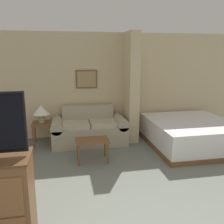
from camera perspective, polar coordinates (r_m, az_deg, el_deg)
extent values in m
cube|color=#CCB78E|center=(6.28, -3.25, 5.89)|extent=(7.42, 0.12, 2.60)
cube|color=#70644E|center=(6.50, -3.01, -5.37)|extent=(7.42, 0.02, 0.06)
cube|color=brown|center=(6.15, -5.86, 7.48)|extent=(0.52, 0.02, 0.44)
cube|color=#9E845B|center=(6.14, -5.84, 7.46)|extent=(0.45, 0.01, 0.37)
cube|color=#CCB78E|center=(6.06, 4.43, 5.61)|extent=(0.24, 0.66, 2.60)
cube|color=tan|center=(5.98, -5.18, -5.08)|extent=(1.25, 0.84, 0.45)
cube|color=tan|center=(6.17, -5.57, -0.32)|extent=(1.25, 0.20, 0.42)
cube|color=tan|center=(5.96, -12.37, -5.41)|extent=(0.24, 0.84, 0.45)
cylinder|color=tan|center=(5.88, -12.50, -2.82)|extent=(0.27, 0.84, 0.27)
cube|color=tan|center=(6.10, 1.84, -4.68)|extent=(0.24, 0.84, 0.45)
cylinder|color=tan|center=(6.02, 1.85, -2.14)|extent=(0.27, 0.84, 0.27)
cube|color=#BAAF94|center=(5.83, -8.24, -2.81)|extent=(0.60, 0.60, 0.10)
cube|color=#BAAF94|center=(5.89, -2.16, -2.52)|extent=(0.60, 0.60, 0.10)
cube|color=brown|center=(4.95, -4.54, -6.49)|extent=(0.64, 0.42, 0.04)
cylinder|color=brown|center=(4.85, -7.61, -9.83)|extent=(0.04, 0.04, 0.41)
cylinder|color=brown|center=(4.90, -0.96, -9.43)|extent=(0.04, 0.04, 0.41)
cylinder|color=brown|center=(5.16, -7.85, -8.36)|extent=(0.04, 0.04, 0.41)
cylinder|color=brown|center=(5.22, -1.62, -8.00)|extent=(0.04, 0.04, 0.41)
cube|color=brown|center=(5.98, -15.69, -2.48)|extent=(0.45, 0.45, 0.04)
cylinder|color=brown|center=(5.89, -17.54, -5.62)|extent=(0.04, 0.04, 0.51)
cylinder|color=brown|center=(5.86, -13.78, -5.49)|extent=(0.04, 0.04, 0.51)
cylinder|color=brown|center=(6.26, -17.17, -4.51)|extent=(0.04, 0.04, 0.51)
cylinder|color=brown|center=(6.22, -13.63, -4.38)|extent=(0.04, 0.04, 0.51)
cylinder|color=tan|center=(5.96, -15.74, -1.67)|extent=(0.14, 0.14, 0.14)
cylinder|color=tan|center=(5.93, -15.80, -0.78)|extent=(0.02, 0.02, 0.05)
cone|color=white|center=(5.90, -15.88, 0.50)|extent=(0.38, 0.38, 0.22)
cube|color=brown|center=(6.13, 17.38, -6.91)|extent=(1.85, 2.03, 0.10)
cube|color=white|center=(6.04, 17.57, -4.24)|extent=(1.81, 1.99, 0.50)
cube|color=white|center=(6.65, 14.55, -0.71)|extent=(1.69, 0.36, 0.10)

